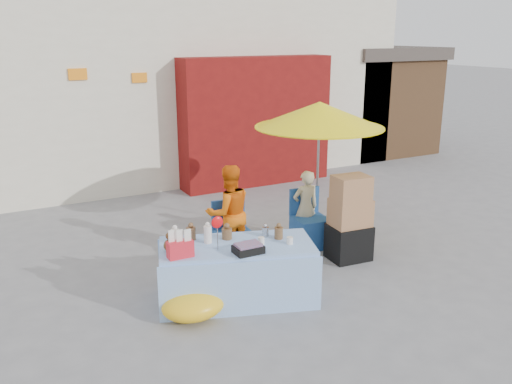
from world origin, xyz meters
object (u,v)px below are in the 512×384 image
chair_left (234,245)px  vendor_orange (229,213)px  chair_right (310,230)px  box_stack (350,221)px  umbrella (319,115)px  market_table (236,271)px  vendor_beige (305,208)px

chair_left → vendor_orange: 0.44m
chair_left → chair_right: same height
box_stack → vendor_orange: bearing=152.1°
chair_right → umbrella: bearing=48.7°
box_stack → umbrella: bearing=85.1°
market_table → umbrella: umbrella is taller
market_table → vendor_orange: 1.25m
umbrella → box_stack: umbrella is taller
market_table → box_stack: box_stack is taller
chair_right → vendor_orange: (-1.25, 0.13, 0.42)m
chair_right → vendor_orange: vendor_orange is taller
chair_right → vendor_orange: bearing=179.0°
chair_left → vendor_orange: vendor_orange is taller
chair_left → vendor_beige: bearing=11.2°
vendor_beige → box_stack: (0.22, -0.78, -0.01)m
chair_left → umbrella: umbrella is taller
umbrella → chair_left: bearing=-169.6°
chair_right → vendor_beige: (-0.00, 0.13, 0.31)m
umbrella → box_stack: (-0.08, -0.93, -1.33)m
vendor_orange → vendor_beige: bearing=-174.9°
chair_left → vendor_beige: vendor_beige is taller
market_table → chair_left: size_ratio=2.35×
vendor_beige → market_table: bearing=38.7°
market_table → vendor_orange: bearing=87.6°
umbrella → chair_right: bearing=-136.4°
market_table → umbrella: 2.81m
vendor_orange → chair_right: bearing=179.0°
chair_left → vendor_beige: (1.25, 0.13, 0.31)m
chair_left → box_stack: box_stack is taller
market_table → umbrella: bearing=51.5°
vendor_orange → box_stack: 1.67m
chair_left → box_stack: bearing=-18.6°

